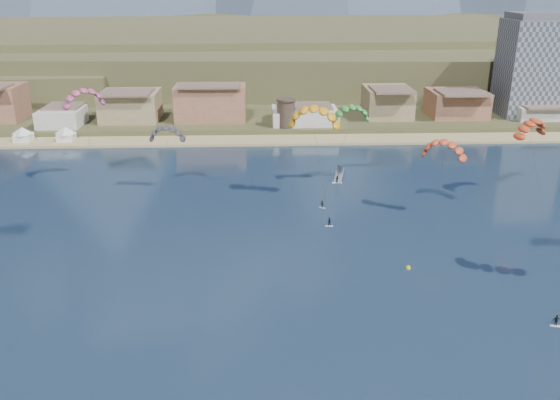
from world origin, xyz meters
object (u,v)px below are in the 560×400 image
Objects in this scene: apartment_tower at (534,66)px; windsurfer at (338,178)px; buoy at (408,268)px; kitesurfer_green at (351,112)px; watchtower at (286,113)px; kitesurfer_yellow at (314,113)px.

apartment_tower is 7.82× the size of windsurfer.
apartment_tower is at bearing 57.74° from buoy.
watchtower is at bearing 103.18° from kitesurfer_green.
watchtower is 46.88m from windsurfer.
windsurfer is 5.13× the size of buoy.
kitesurfer_yellow is 11.69m from kitesurfer_green.
kitesurfer_yellow is at bearing 112.40° from buoy.
buoy is at bearing -122.26° from apartment_tower.
buoy is (12.79, -31.03, -18.67)m from kitesurfer_yellow.
kitesurfer_green is (-68.49, -63.15, -0.42)m from apartment_tower.
windsurfer is (9.76, -45.57, -5.07)m from watchtower.
windsurfer is at bearing 58.66° from kitesurfer_yellow.
windsurfer is at bearing -77.91° from watchtower.
watchtower is at bearing 102.09° from windsurfer.
apartment_tower is at bearing 40.30° from windsurfer.
watchtower is 2.10× the size of windsurfer.
watchtower reaches higher than buoy.
watchtower is at bearing -170.07° from apartment_tower.
kitesurfer_green is 27.00× the size of buoy.
windsurfer is (-1.75, 3.58, -16.10)m from kitesurfer_green.
apartment_tower is 93.16m from kitesurfer_green.
kitesurfer_yellow is 21.96m from windsurfer.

